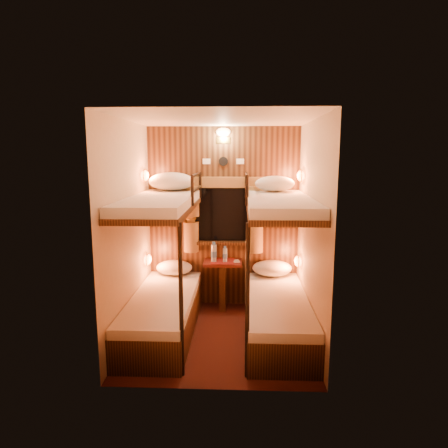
{
  "coord_description": "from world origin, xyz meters",
  "views": [
    {
      "loc": [
        0.24,
        -4.25,
        2.03
      ],
      "look_at": [
        0.05,
        0.15,
        1.27
      ],
      "focal_mm": 32.0,
      "sensor_mm": 36.0,
      "label": 1
    }
  ],
  "objects_px": {
    "bunk_left": "(163,286)",
    "bottle_left": "(214,253)",
    "bunk_right": "(277,288)",
    "table": "(223,278)",
    "bottle_right": "(225,255)"
  },
  "relations": [
    {
      "from": "bunk_left",
      "to": "bunk_right",
      "type": "distance_m",
      "value": 1.3
    },
    {
      "from": "bottle_right",
      "to": "bunk_right",
      "type": "bearing_deg",
      "value": -50.3
    },
    {
      "from": "bunk_right",
      "to": "table",
      "type": "relative_size",
      "value": 2.9
    },
    {
      "from": "table",
      "to": "bottle_right",
      "type": "xyz_separation_m",
      "value": [
        0.03,
        -0.04,
        0.33
      ]
    },
    {
      "from": "bunk_left",
      "to": "bottle_right",
      "type": "height_order",
      "value": "bunk_left"
    },
    {
      "from": "table",
      "to": "bottle_right",
      "type": "bearing_deg",
      "value": -50.88
    },
    {
      "from": "bottle_left",
      "to": "bunk_left",
      "type": "bearing_deg",
      "value": -125.34
    },
    {
      "from": "table",
      "to": "bottle_right",
      "type": "distance_m",
      "value": 0.33
    },
    {
      "from": "bunk_left",
      "to": "bottle_left",
      "type": "height_order",
      "value": "bunk_left"
    },
    {
      "from": "bunk_right",
      "to": "table",
      "type": "bearing_deg",
      "value": 129.67
    },
    {
      "from": "bunk_right",
      "to": "table",
      "type": "xyz_separation_m",
      "value": [
        -0.65,
        0.78,
        -0.14
      ]
    },
    {
      "from": "table",
      "to": "bottle_left",
      "type": "height_order",
      "value": "bottle_left"
    },
    {
      "from": "bunk_right",
      "to": "bottle_right",
      "type": "distance_m",
      "value": 0.98
    },
    {
      "from": "bunk_right",
      "to": "bottle_right",
      "type": "xyz_separation_m",
      "value": [
        -0.62,
        0.74,
        0.18
      ]
    },
    {
      "from": "bunk_left",
      "to": "bottle_left",
      "type": "bearing_deg",
      "value": 54.66
    }
  ]
}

